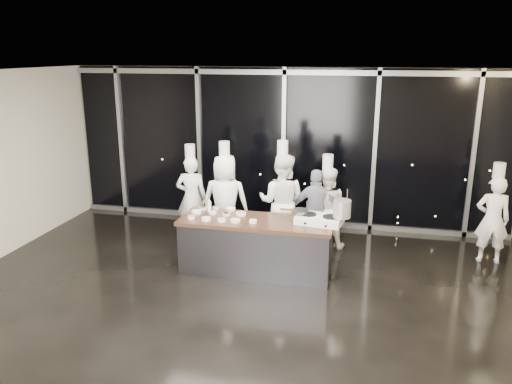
% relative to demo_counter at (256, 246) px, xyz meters
% --- Properties ---
extents(ground, '(9.00, 9.00, 0.00)m').
position_rel_demo_counter_xyz_m(ground, '(0.00, -0.90, -0.45)').
color(ground, black).
rests_on(ground, ground).
extents(room_shell, '(9.02, 7.02, 3.21)m').
position_rel_demo_counter_xyz_m(room_shell, '(0.18, -0.90, 1.79)').
color(room_shell, beige).
rests_on(room_shell, ground).
extents(window_wall, '(8.90, 0.11, 3.20)m').
position_rel_demo_counter_xyz_m(window_wall, '(0.00, 2.53, 1.14)').
color(window_wall, black).
rests_on(window_wall, ground).
extents(demo_counter, '(2.46, 0.86, 0.90)m').
position_rel_demo_counter_xyz_m(demo_counter, '(0.00, 0.00, 0.00)').
color(demo_counter, '#38373D').
rests_on(demo_counter, ground).
extents(stove, '(0.77, 0.54, 0.14)m').
position_rel_demo_counter_xyz_m(stove, '(1.00, 0.06, 0.51)').
color(stove, silver).
rests_on(stove, demo_counter).
extents(frying_pan, '(0.47, 0.30, 0.04)m').
position_rel_demo_counter_xyz_m(frying_pan, '(0.68, 0.11, 0.61)').
color(frying_pan, slate).
rests_on(frying_pan, stove).
extents(stock_pot, '(0.31, 0.31, 0.27)m').
position_rel_demo_counter_xyz_m(stock_pot, '(1.34, 0.01, 0.72)').
color(stock_pot, '#B6B5B8').
rests_on(stock_pot, stove).
extents(prep_bowls, '(1.17, 0.73, 0.05)m').
position_rel_demo_counter_xyz_m(prep_bowls, '(-0.62, 0.06, 0.47)').
color(prep_bowls, silver).
rests_on(prep_bowls, demo_counter).
extents(squeeze_bottle, '(0.06, 0.06, 0.23)m').
position_rel_demo_counter_xyz_m(squeeze_bottle, '(-0.85, 0.21, 0.56)').
color(squeeze_bottle, silver).
rests_on(squeeze_bottle, demo_counter).
extents(chef_far_left, '(0.64, 0.47, 1.84)m').
position_rel_demo_counter_xyz_m(chef_far_left, '(-1.55, 1.24, 0.37)').
color(chef_far_left, white).
rests_on(chef_far_left, ground).
extents(chef_left, '(0.90, 0.63, 1.97)m').
position_rel_demo_counter_xyz_m(chef_left, '(-0.79, 0.95, 0.43)').
color(chef_left, white).
rests_on(chef_left, ground).
extents(chef_center, '(0.90, 0.73, 2.00)m').
position_rel_demo_counter_xyz_m(chef_center, '(0.22, 1.09, 0.44)').
color(chef_center, white).
rests_on(chef_center, ground).
extents(guest, '(0.91, 0.44, 1.50)m').
position_rel_demo_counter_xyz_m(guest, '(0.83, 1.17, 0.30)').
color(guest, '#141E38').
rests_on(guest, ground).
extents(chef_right, '(0.80, 0.66, 1.74)m').
position_rel_demo_counter_xyz_m(chef_right, '(0.99, 1.34, 0.32)').
color(chef_right, white).
rests_on(chef_right, ground).
extents(chef_side, '(0.55, 0.36, 1.74)m').
position_rel_demo_counter_xyz_m(chef_side, '(3.79, 1.31, 0.33)').
color(chef_side, white).
rests_on(chef_side, ground).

